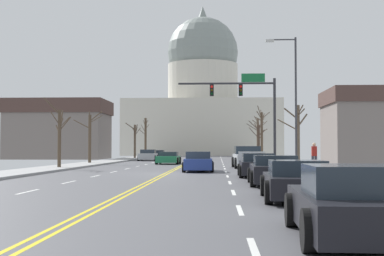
% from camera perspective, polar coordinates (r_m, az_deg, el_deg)
% --- Properties ---
extents(ground, '(20.00, 180.00, 0.20)m').
position_cam_1_polar(ground, '(32.34, -2.63, -4.69)').
color(ground, '#505055').
extents(signal_gantry, '(7.91, 0.41, 7.39)m').
position_cam_1_polar(signal_gantry, '(44.66, 5.85, 2.93)').
color(signal_gantry, '#28282D').
rests_on(signal_gantry, ground).
extents(street_lamp_right, '(2.06, 0.24, 8.75)m').
position_cam_1_polar(street_lamp_right, '(37.17, 10.38, 3.72)').
color(street_lamp_right, '#333338').
rests_on(street_lamp_right, ground).
extents(capitol_building, '(30.87, 19.98, 30.91)m').
position_cam_1_polar(capitol_building, '(113.10, 1.13, 2.76)').
color(capitol_building, beige).
rests_on(capitol_building, ground).
extents(pickup_truck_near_00, '(2.42, 5.34, 1.63)m').
position_cam_1_polar(pickup_truck_near_00, '(41.29, 5.85, -3.13)').
color(pickup_truck_near_00, '#ADB2B7').
rests_on(pickup_truck_near_00, ground).
extents(sedan_near_01, '(2.00, 4.73, 1.27)m').
position_cam_1_polar(sedan_near_01, '(34.82, 0.66, -3.57)').
color(sedan_near_01, navy).
rests_on(sedan_near_01, ground).
extents(sedan_near_02, '(2.03, 4.44, 1.22)m').
position_cam_1_polar(sedan_near_02, '(28.61, 6.84, -3.90)').
color(sedan_near_02, black).
rests_on(sedan_near_02, ground).
extents(sedan_near_03, '(2.16, 4.73, 1.20)m').
position_cam_1_polar(sedan_near_03, '(22.51, 8.57, -4.43)').
color(sedan_near_03, black).
rests_on(sedan_near_03, ground).
extents(sedan_near_04, '(2.04, 4.37, 1.15)m').
position_cam_1_polar(sedan_near_04, '(16.06, 10.77, -5.46)').
color(sedan_near_04, black).
rests_on(sedan_near_04, ground).
extents(sedan_near_05, '(2.16, 4.28, 1.22)m').
position_cam_1_polar(sedan_near_05, '(9.44, 16.67, -7.64)').
color(sedan_near_05, black).
rests_on(sedan_near_05, ground).
extents(sedan_oncoming_00, '(2.17, 4.33, 1.13)m').
position_cam_1_polar(sedan_oncoming_00, '(50.92, -2.46, -3.15)').
color(sedan_oncoming_00, '#1E7247').
rests_on(sedan_oncoming_00, ground).
extents(sedan_oncoming_01, '(2.16, 4.47, 1.31)m').
position_cam_1_polar(sedan_oncoming_01, '(64.25, -4.59, -2.86)').
color(sedan_oncoming_01, '#9EA3A8').
rests_on(sedan_oncoming_01, ground).
extents(sedan_oncoming_02, '(2.18, 4.75, 1.19)m').
position_cam_1_polar(sedan_oncoming_02, '(75.11, -3.57, -2.79)').
color(sedan_oncoming_02, black).
rests_on(sedan_oncoming_02, ground).
extents(flank_building_00, '(13.17, 9.06, 7.92)m').
position_cam_1_polar(flank_building_00, '(76.29, -13.65, -0.13)').
color(flank_building_00, slate).
rests_on(flank_building_00, ground).
extents(flank_building_01, '(9.72, 8.65, 7.24)m').
position_cam_1_polar(flank_building_01, '(57.00, 18.58, 0.21)').
color(flank_building_01, slate).
rests_on(flank_building_01, ground).
extents(bare_tree_00, '(2.19, 2.00, 4.65)m').
position_cam_1_polar(bare_tree_00, '(66.27, 6.90, -1.32)').
color(bare_tree_00, '#423328').
rests_on(bare_tree_00, ground).
extents(bare_tree_01, '(2.85, 1.56, 4.80)m').
position_cam_1_polar(bare_tree_01, '(51.45, -10.58, -0.87)').
color(bare_tree_01, '#4C3D2D').
rests_on(bare_tree_01, ground).
extents(bare_tree_02, '(2.21, 1.82, 6.00)m').
position_cam_1_polar(bare_tree_02, '(78.93, 6.86, -0.88)').
color(bare_tree_02, brown).
rests_on(bare_tree_02, ground).
extents(bare_tree_03, '(1.97, 2.19, 4.79)m').
position_cam_1_polar(bare_tree_03, '(75.66, -5.96, -1.16)').
color(bare_tree_03, brown).
rests_on(bare_tree_03, ground).
extents(bare_tree_04, '(2.00, 2.30, 4.42)m').
position_cam_1_polar(bare_tree_04, '(39.94, 10.91, -0.48)').
color(bare_tree_04, brown).
rests_on(bare_tree_04, ground).
extents(bare_tree_05, '(1.51, 2.80, 4.82)m').
position_cam_1_polar(bare_tree_05, '(39.96, -13.63, -0.63)').
color(bare_tree_05, '#4C3D2D').
rests_on(bare_tree_05, ground).
extents(bare_tree_06, '(2.10, 2.00, 6.81)m').
position_cam_1_polar(bare_tree_06, '(71.90, 7.26, -0.50)').
color(bare_tree_06, '#4C3D2D').
rests_on(bare_tree_06, ground).
extents(bare_tree_07, '(1.30, 2.34, 6.07)m').
position_cam_1_polar(bare_tree_07, '(86.74, -4.85, -0.86)').
color(bare_tree_07, '#4C3D2D').
rests_on(bare_tree_07, ground).
extents(pedestrian_00, '(0.35, 0.34, 1.68)m').
position_cam_1_polar(pedestrian_00, '(34.13, 12.59, -2.74)').
color(pedestrian_00, '#33333D').
rests_on(pedestrian_00, ground).
extents(bicycle_parked, '(0.12, 1.77, 0.85)m').
position_cam_1_polar(bicycle_parked, '(32.32, 10.74, -3.83)').
color(bicycle_parked, black).
rests_on(bicycle_parked, ground).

